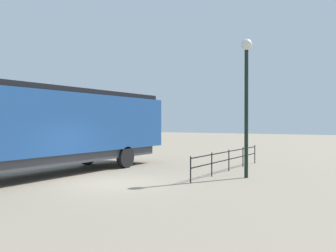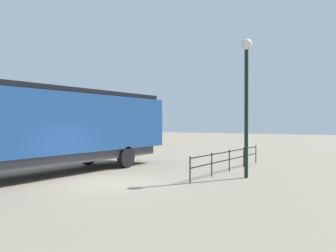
# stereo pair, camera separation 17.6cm
# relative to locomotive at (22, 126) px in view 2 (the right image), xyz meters

# --- Properties ---
(ground_plane) EXTENTS (120.00, 120.00, 0.00)m
(ground_plane) POSITION_rel_locomotive_xyz_m (3.73, 1.17, -2.20)
(ground_plane) COLOR gray
(locomotive) EXTENTS (2.98, 17.80, 3.88)m
(locomotive) POSITION_rel_locomotive_xyz_m (0.00, 0.00, 0.00)
(locomotive) COLOR navy
(locomotive) RESTS_ON ground_plane
(lamp_post) EXTENTS (0.48, 0.48, 5.87)m
(lamp_post) POSITION_rel_locomotive_xyz_m (7.76, 5.24, 1.82)
(lamp_post) COLOR black
(lamp_post) RESTS_ON ground_plane
(platform_fence) EXTENTS (0.05, 7.91, 1.03)m
(platform_fence) POSITION_rel_locomotive_xyz_m (6.37, 6.77, -1.52)
(platform_fence) COLOR black
(platform_fence) RESTS_ON ground_plane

